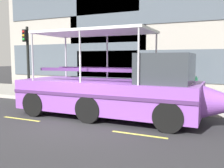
# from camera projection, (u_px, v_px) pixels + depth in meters

# --- Properties ---
(ground_plane) EXTENTS (120.00, 120.00, 0.00)m
(ground_plane) POSITION_uv_depth(u_px,v_px,m) (81.00, 123.00, 9.00)
(ground_plane) COLOR #2B2B2D
(sidewalk) EXTENTS (32.00, 4.80, 0.18)m
(sidewalk) POSITION_uv_depth(u_px,v_px,m) (132.00, 98.00, 14.06)
(sidewalk) COLOR gray
(sidewalk) RESTS_ON ground_plane
(curb_edge) EXTENTS (32.00, 0.18, 0.18)m
(curb_edge) POSITION_uv_depth(u_px,v_px,m) (115.00, 106.00, 11.80)
(curb_edge) COLOR #B2ADA3
(curb_edge) RESTS_ON ground_plane
(lane_centreline) EXTENTS (25.80, 0.12, 0.01)m
(lane_centreline) POSITION_uv_depth(u_px,v_px,m) (73.00, 126.00, 8.57)
(lane_centreline) COLOR #DBD64C
(lane_centreline) RESTS_ON ground_plane
(curb_guardrail) EXTENTS (12.06, 0.09, 0.82)m
(curb_guardrail) POSITION_uv_depth(u_px,v_px,m) (131.00, 93.00, 11.76)
(curb_guardrail) COLOR gray
(curb_guardrail) RESTS_ON sidewalk
(traffic_light_pole) EXTENTS (0.24, 0.46, 4.09)m
(traffic_light_pole) POSITION_uv_depth(u_px,v_px,m) (27.00, 54.00, 14.81)
(traffic_light_pole) COLOR black
(traffic_light_pole) RESTS_ON sidewalk
(leaned_bicycle) EXTENTS (1.74, 0.46, 0.96)m
(leaned_bicycle) POSITION_uv_depth(u_px,v_px,m) (33.00, 89.00, 14.71)
(leaned_bicycle) COLOR black
(leaned_bicycle) RESTS_ON sidewalk
(duck_tour_boat) EXTENTS (9.09, 2.69, 3.46)m
(duck_tour_boat) POSITION_uv_depth(u_px,v_px,m) (119.00, 90.00, 9.69)
(duck_tour_boat) COLOR purple
(duck_tour_boat) RESTS_ON ground_plane
(pedestrian_near_bow) EXTENTS (0.44, 0.22, 1.54)m
(pedestrian_near_bow) POSITION_uv_depth(u_px,v_px,m) (193.00, 84.00, 12.03)
(pedestrian_near_bow) COLOR #47423D
(pedestrian_near_bow) RESTS_ON sidewalk
(pedestrian_mid_left) EXTENTS (0.44, 0.30, 1.66)m
(pedestrian_mid_left) POSITION_uv_depth(u_px,v_px,m) (151.00, 81.00, 12.89)
(pedestrian_mid_left) COLOR #1E2338
(pedestrian_mid_left) RESTS_ON sidewalk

